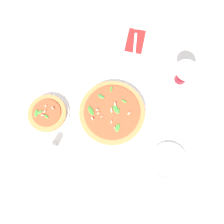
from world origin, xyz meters
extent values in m
plane|color=silver|center=(0.00, 0.00, 0.00)|extent=(6.00, 6.00, 0.00)
cylinder|color=white|center=(0.03, -0.03, 0.01)|extent=(0.30, 0.30, 0.01)
cylinder|color=#AD7542|center=(0.03, -0.03, 0.02)|extent=(0.28, 0.28, 0.02)
cylinder|color=#C64728|center=(0.03, -0.03, 0.03)|extent=(0.24, 0.24, 0.01)
ellipsoid|color=#387A2E|center=(0.04, -0.05, 0.04)|extent=(0.03, 0.03, 0.01)
ellipsoid|color=#387529|center=(0.03, 0.06, 0.04)|extent=(0.05, 0.04, 0.01)
ellipsoid|color=#377532|center=(0.10, 0.02, 0.04)|extent=(0.03, 0.04, 0.01)
ellipsoid|color=#347A2D|center=(0.04, -0.05, 0.04)|extent=(0.05, 0.04, 0.01)
ellipsoid|color=#3B742C|center=(0.08, -0.08, 0.04)|extent=(0.02, 0.03, 0.01)
ellipsoid|color=#31792A|center=(0.06, -0.05, 0.04)|extent=(0.03, 0.02, 0.01)
ellipsoid|color=#3B792A|center=(0.13, -0.03, 0.04)|extent=(0.03, 0.02, 0.01)
ellipsoid|color=#3D8230|center=(-0.04, -0.06, 0.04)|extent=(0.04, 0.03, 0.01)
cube|color=beige|center=(0.06, -0.04, 0.04)|extent=(0.01, 0.01, 0.01)
cube|color=beige|center=(0.02, 0.03, 0.04)|extent=(0.01, 0.01, 0.01)
cube|color=beige|center=(0.04, -0.03, 0.04)|extent=(0.01, 0.01, 0.01)
cube|color=beige|center=(0.01, 0.01, 0.04)|extent=(0.01, 0.01, 0.00)
cube|color=beige|center=(0.03, -0.03, 0.04)|extent=(0.01, 0.00, 0.00)
cube|color=beige|center=(0.04, 0.03, 0.04)|extent=(0.01, 0.01, 0.01)
cube|color=beige|center=(0.02, -0.10, 0.04)|extent=(0.01, 0.01, 0.01)
cube|color=beige|center=(0.00, 0.05, 0.04)|extent=(0.01, 0.01, 0.01)
cube|color=beige|center=(-0.04, -0.04, 0.04)|extent=(0.01, 0.00, 0.00)
cube|color=beige|center=(-0.01, -0.03, 0.04)|extent=(0.01, 0.01, 0.01)
cylinder|color=white|center=(0.02, 0.25, 0.01)|extent=(0.19, 0.19, 0.01)
cylinder|color=#AD7542|center=(0.02, 0.25, 0.02)|extent=(0.17, 0.17, 0.02)
cylinder|color=#C64728|center=(0.02, 0.25, 0.03)|extent=(0.12, 0.12, 0.01)
ellipsoid|color=#3E8432|center=(0.02, 0.28, 0.04)|extent=(0.03, 0.04, 0.01)
ellipsoid|color=#3B7E2E|center=(0.02, 0.29, 0.04)|extent=(0.04, 0.02, 0.01)
ellipsoid|color=#32802B|center=(0.01, 0.25, 0.04)|extent=(0.02, 0.03, 0.01)
cube|color=beige|center=(0.04, 0.22, 0.04)|extent=(0.01, 0.01, 0.01)
cube|color=beige|center=(0.01, 0.26, 0.04)|extent=(0.00, 0.01, 0.01)
cube|color=beige|center=(0.05, 0.25, 0.04)|extent=(0.01, 0.01, 0.00)
cube|color=beige|center=(0.03, 0.25, 0.04)|extent=(0.01, 0.01, 0.01)
cylinder|color=white|center=(0.17, -0.31, 0.00)|extent=(0.08, 0.08, 0.00)
cylinder|color=white|center=(0.17, -0.31, 0.04)|extent=(0.01, 0.01, 0.08)
cone|color=white|center=(0.17, -0.31, 0.13)|extent=(0.09, 0.09, 0.09)
cylinder|color=maroon|center=(0.17, -0.31, 0.10)|extent=(0.05, 0.05, 0.03)
cube|color=#B21E1E|center=(0.39, -0.13, 0.00)|extent=(0.14, 0.11, 0.01)
cube|color=silver|center=(0.36, -0.13, 0.01)|extent=(0.14, 0.02, 0.00)
cube|color=silver|center=(0.46, -0.14, 0.01)|extent=(0.03, 0.03, 0.00)
cube|color=silver|center=(0.49, -0.15, 0.01)|extent=(0.04, 0.01, 0.00)
cube|color=silver|center=(0.49, -0.14, 0.01)|extent=(0.04, 0.01, 0.00)
cube|color=silver|center=(0.49, -0.13, 0.01)|extent=(0.04, 0.01, 0.00)
cylinder|color=white|center=(-0.17, -0.27, 0.01)|extent=(0.16, 0.16, 0.01)
torus|color=white|center=(-0.17, -0.27, 0.01)|extent=(0.16, 0.16, 0.01)
cylinder|color=silver|center=(-0.12, 0.22, 0.03)|extent=(0.03, 0.03, 0.06)
cylinder|color=#B7B7BF|center=(-0.12, 0.22, 0.06)|extent=(0.03, 0.03, 0.01)
camera|label=1|loc=(-0.18, -0.03, 0.94)|focal=35.00mm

